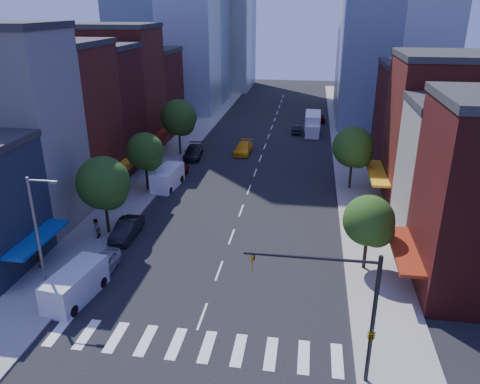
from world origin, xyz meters
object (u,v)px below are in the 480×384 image
(pedestrian_near, at_px, (39,256))
(parked_car_second, at_px, (127,229))
(parked_car_third, at_px, (176,172))
(parked_car_rear, at_px, (193,152))
(parked_car_front, at_px, (104,263))
(cargo_van_near, at_px, (74,286))
(pedestrian_far, at_px, (96,228))
(taxi, at_px, (243,148))
(box_truck, at_px, (313,124))
(traffic_car_oncoming, at_px, (297,129))
(traffic_car_far, at_px, (320,118))
(cargo_van_far, at_px, (167,178))

(pedestrian_near, bearing_deg, parked_car_second, -50.07)
(parked_car_third, distance_m, parked_car_rear, 8.38)
(parked_car_front, distance_m, cargo_van_near, 4.06)
(pedestrian_far, bearing_deg, parked_car_rear, 172.07)
(taxi, height_order, box_truck, box_truck)
(parked_car_rear, relative_size, cargo_van_near, 1.00)
(traffic_car_oncoming, bearing_deg, parked_car_second, 71.57)
(traffic_car_far, relative_size, pedestrian_far, 2.14)
(cargo_van_near, height_order, pedestrian_near, cargo_van_near)
(parked_car_front, xyz_separation_m, parked_car_second, (-0.43, 5.96, 0.09))
(parked_car_rear, relative_size, traffic_car_oncoming, 1.37)
(parked_car_rear, relative_size, box_truck, 0.70)
(parked_car_third, height_order, parked_car_rear, parked_car_rear)
(parked_car_front, xyz_separation_m, pedestrian_far, (-3.01, 5.13, 0.36))
(traffic_car_far, distance_m, pedestrian_far, 53.87)
(cargo_van_far, height_order, taxi, cargo_van_far)
(traffic_car_oncoming, relative_size, pedestrian_near, 2.11)
(parked_car_front, distance_m, traffic_car_far, 57.67)
(traffic_car_oncoming, bearing_deg, pedestrian_far, 68.76)
(pedestrian_near, bearing_deg, parked_car_third, -24.63)
(traffic_car_oncoming, bearing_deg, cargo_van_near, 75.13)
(parked_car_front, height_order, parked_car_second, parked_car_second)
(parked_car_second, distance_m, parked_car_third, 16.01)
(parked_car_second, relative_size, box_truck, 0.60)
(parked_car_front, height_order, traffic_car_oncoming, parked_car_front)
(parked_car_front, relative_size, traffic_car_far, 1.06)
(parked_car_front, height_order, parked_car_third, parked_car_third)
(cargo_van_near, bearing_deg, parked_car_second, 97.76)
(box_truck, bearing_deg, traffic_car_oncoming, -177.15)
(cargo_van_far, xyz_separation_m, taxi, (6.83, 14.79, -0.38))
(parked_car_third, xyz_separation_m, taxi, (6.79, 11.48, 0.05))
(pedestrian_far, bearing_deg, parked_car_third, 169.53)
(cargo_van_far, bearing_deg, parked_car_third, 94.32)
(parked_car_front, height_order, cargo_van_near, cargo_van_near)
(parked_car_rear, xyz_separation_m, pedestrian_near, (-5.07, -30.67, 0.31))
(parked_car_second, height_order, box_truck, box_truck)
(parked_car_third, bearing_deg, box_truck, 53.10)
(traffic_car_far, bearing_deg, parked_car_third, 58.02)
(parked_car_second, relative_size, cargo_van_far, 0.87)
(pedestrian_near, bearing_deg, taxi, -31.31)
(box_truck, bearing_deg, cargo_van_far, -120.64)
(parked_car_front, xyz_separation_m, traffic_car_oncoming, (13.49, 46.19, -0.04))
(parked_car_third, height_order, pedestrian_far, pedestrian_far)
(traffic_car_oncoming, xyz_separation_m, pedestrian_near, (-18.80, -46.51, 0.45))
(cargo_van_near, relative_size, traffic_car_far, 1.43)
(parked_car_front, xyz_separation_m, traffic_car_far, (17.42, 54.98, -0.04))
(cargo_van_far, relative_size, pedestrian_near, 2.90)
(parked_car_third, xyz_separation_m, pedestrian_near, (-4.91, -22.29, 0.40))
(parked_car_third, xyz_separation_m, cargo_van_far, (-0.04, -3.31, 0.43))
(parked_car_rear, height_order, pedestrian_far, pedestrian_far)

